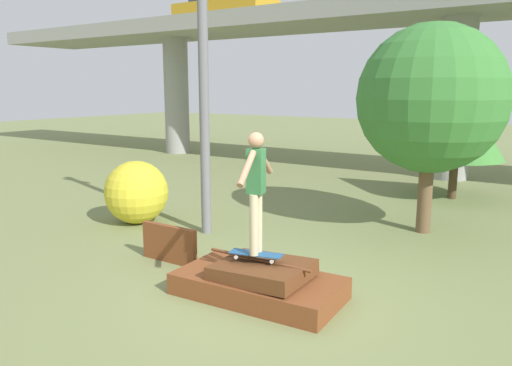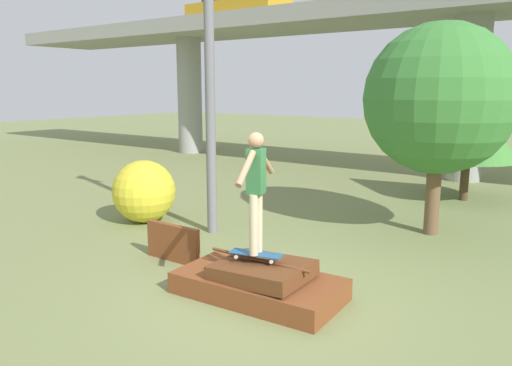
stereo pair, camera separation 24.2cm
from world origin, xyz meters
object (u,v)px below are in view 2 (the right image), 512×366
at_px(utility_pole, 210,68).
at_px(tree_behind_left, 469,121).
at_px(skater, 256,184).
at_px(tree_behind_right, 439,99).
at_px(skateboard, 256,254).
at_px(bush_yellow_flowering, 144,191).
at_px(car_on_overpass_left, 236,6).

xyz_separation_m(utility_pole, tree_behind_left, (3.47, 6.25, -1.23)).
xyz_separation_m(skater, tree_behind_right, (1.04, 4.70, 1.08)).
xyz_separation_m(skater, tree_behind_left, (0.79, 8.39, 0.46)).
height_order(skateboard, tree_behind_right, tree_behind_right).
xyz_separation_m(skateboard, tree_behind_left, (0.79, 8.39, 1.47)).
relative_size(skater, utility_pole, 0.27).
bearing_deg(utility_pole, tree_behind_left, 60.96).
height_order(skater, tree_behind_right, tree_behind_right).
xyz_separation_m(tree_behind_right, bush_yellow_flowering, (-5.48, -2.84, -2.05)).
bearing_deg(car_on_overpass_left, skateboard, -50.88).
bearing_deg(tree_behind_left, skater, -95.35).
bearing_deg(skater, bush_yellow_flowering, 157.22).
xyz_separation_m(skateboard, skater, (0.00, 0.00, 1.01)).
bearing_deg(tree_behind_right, skateboard, -102.52).
xyz_separation_m(car_on_overpass_left, utility_pole, (6.77, -9.48, -2.97)).
height_order(skateboard, tree_behind_left, tree_behind_left).
relative_size(utility_pole, tree_behind_right, 1.52).
distance_m(utility_pole, bush_yellow_flowering, 3.19).
xyz_separation_m(tree_behind_left, tree_behind_right, (0.26, -3.68, 0.62)).
height_order(skater, utility_pole, utility_pole).
distance_m(skateboard, tree_behind_left, 8.55).
relative_size(skateboard, tree_behind_left, 0.25).
bearing_deg(skater, tree_behind_left, 84.65).
distance_m(skateboard, car_on_overpass_left, 16.01).
xyz_separation_m(skateboard, bush_yellow_flowering, (-4.44, 1.86, 0.05)).
height_order(skateboard, skater, skater).
bearing_deg(bush_yellow_flowering, skateboard, -22.78).
xyz_separation_m(skater, car_on_overpass_left, (-9.45, 11.62, 4.65)).
height_order(tree_behind_left, bush_yellow_flowering, tree_behind_left).
relative_size(skateboard, car_on_overpass_left, 0.18).
bearing_deg(bush_yellow_flowering, tree_behind_right, 27.36).
relative_size(skater, tree_behind_left, 0.54).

